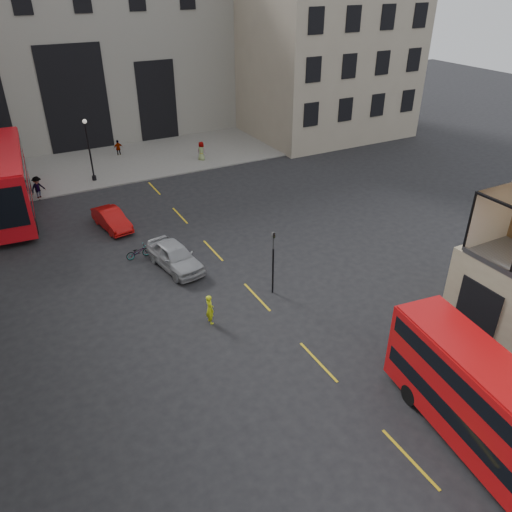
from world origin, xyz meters
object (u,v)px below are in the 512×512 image
bus_far (6,178)px  pedestrian_d (201,151)px  car_a (175,256)px  pedestrian_c (118,148)px  pedestrian_a (12,198)px  cyclist (210,309)px  bus_near (495,413)px  street_lamp_b (90,154)px  bicycle (138,252)px  car_b (112,219)px  traffic_light_near (273,255)px  pedestrian_b (38,188)px

bus_far → pedestrian_d: size_ratio=6.70×
car_a → pedestrian_c: bearing=74.2°
car_a → pedestrian_a: bearing=109.3°
cyclist → pedestrian_d: size_ratio=0.90×
cyclist → pedestrian_d: pedestrian_d is taller
bus_near → pedestrian_d: 35.88m
street_lamp_b → bus_near: street_lamp_b is taller
car_a → cyclist: 6.04m
car_a → bicycle: size_ratio=2.91×
car_a → car_b: (-2.03, 7.17, -0.12)m
bus_far → car_b: (5.84, -6.01, -2.06)m
street_lamp_b → car_b: 9.86m
cyclist → pedestrian_a: 21.46m
bicycle → cyclist: 8.37m
bus_far → traffic_light_near: bearing=-57.4°
pedestrian_c → car_b: bearing=72.9°
car_b → cyclist: 13.31m
pedestrian_a → pedestrian_d: (16.83, 3.30, 0.09)m
car_a → pedestrian_c: 22.62m
traffic_light_near → street_lamp_b: (-5.00, 22.00, -0.03)m
car_a → pedestrian_b: (-5.82, 14.96, 0.16)m
pedestrian_c → pedestrian_d: (6.57, -5.08, 0.13)m
bus_near → street_lamp_b: bearing=100.5°
bus_near → pedestrian_d: bus_near is taller
traffic_light_near → cyclist: 4.57m
cyclist → pedestrian_a: pedestrian_a is taller
bus_near → pedestrian_a: (-13.12, 32.36, -1.36)m
bus_far → pedestrian_c: 14.05m
pedestrian_a → pedestrian_d: pedestrian_d is taller
street_lamp_b → cyclist: 22.94m
pedestrian_a → street_lamp_b: bearing=2.8°
car_b → bus_far: bearing=124.3°
bus_far → car_b: bus_far is taller
car_a → pedestrian_a: size_ratio=2.79×
pedestrian_b → street_lamp_b: bearing=-8.6°
street_lamp_b → bicycle: (-0.48, -14.61, -1.98)m
street_lamp_b → pedestrian_a: 7.33m
traffic_light_near → car_b: 13.77m
traffic_light_near → car_a: 6.65m
bus_far → pedestrian_a: bearing=84.1°
traffic_light_near → bicycle: traffic_light_near is taller
street_lamp_b → pedestrian_b: (-4.67, -1.88, -1.45)m
traffic_light_near → pedestrian_d: (5.20, 22.56, -1.50)m
bus_far → pedestrian_d: (16.92, 4.22, -1.81)m
street_lamp_b → pedestrian_a: street_lamp_b is taller
car_b → pedestrian_b: pedestrian_b is taller
street_lamp_b → car_a: (1.15, -16.84, -1.61)m
cyclist → pedestrian_c: (2.83, 28.52, -0.04)m
pedestrian_c → street_lamp_b: bearing=56.5°
bicycle → traffic_light_near: bearing=-147.9°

